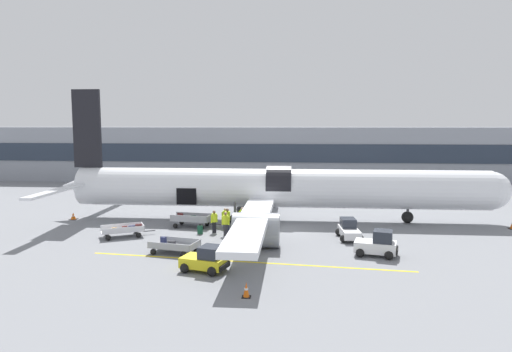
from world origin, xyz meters
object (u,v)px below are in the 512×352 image
at_px(ground_crew_loader_a, 214,221).
at_px(ground_crew_supervisor, 226,223).
at_px(ground_crew_loader_b, 242,217).
at_px(ground_crew_helper, 225,218).
at_px(airplane, 273,189).
at_px(baggage_tug_lead, 377,245).
at_px(baggage_tug_rear, 349,230).
at_px(ground_crew_driver, 227,219).
at_px(suitcase_on_tarmac_upright, 200,230).
at_px(baggage_tug_mid, 206,260).
at_px(baggage_cart_loading, 192,220).
at_px(baggage_cart_queued, 125,231).
at_px(baggage_cart_empty, 175,246).

xyz_separation_m(ground_crew_loader_a, ground_crew_supervisor, (1.03, -0.91, 0.04)).
relative_size(ground_crew_loader_b, ground_crew_helper, 1.06).
height_order(airplane, baggage_tug_lead, airplane).
xyz_separation_m(airplane, ground_crew_loader_b, (-2.30, -3.25, -1.86)).
height_order(baggage_tug_rear, ground_crew_supervisor, ground_crew_supervisor).
distance_m(ground_crew_driver, ground_crew_supervisor, 1.35).
height_order(baggage_tug_lead, suitcase_on_tarmac_upright, baggage_tug_lead).
xyz_separation_m(ground_crew_supervisor, ground_crew_helper, (-0.44, 2.54, -0.09)).
height_order(airplane, baggage_tug_rear, airplane).
xyz_separation_m(ground_crew_loader_a, ground_crew_loader_b, (2.00, 1.65, -0.00)).
relative_size(ground_crew_loader_b, ground_crew_supervisor, 0.96).
xyz_separation_m(ground_crew_loader_b, ground_crew_helper, (-1.41, -0.02, -0.05)).
bearing_deg(airplane, baggage_tug_rear, -44.97).
height_order(baggage_tug_lead, ground_crew_driver, ground_crew_driver).
relative_size(airplane, ground_crew_loader_b, 22.44).
xyz_separation_m(airplane, baggage_tug_mid, (-3.12, -14.24, -2.13)).
distance_m(baggage_tug_rear, ground_crew_loader_b, 8.63).
xyz_separation_m(baggage_cart_loading, baggage_cart_queued, (-4.32, -3.58, -0.10)).
distance_m(baggage_cart_queued, suitcase_on_tarmac_upright, 5.62).
distance_m(ground_crew_loader_b, ground_crew_helper, 1.41).
xyz_separation_m(baggage_tug_mid, suitcase_on_tarmac_upright, (-2.18, 8.76, -0.30)).
xyz_separation_m(baggage_tug_rear, ground_crew_loader_a, (-10.21, 1.00, 0.30)).
distance_m(ground_crew_helper, suitcase_on_tarmac_upright, 2.77).
distance_m(baggage_tug_lead, ground_crew_loader_a, 12.69).
relative_size(ground_crew_loader_b, suitcase_on_tarmac_upright, 2.24).
xyz_separation_m(ground_crew_loader_a, ground_crew_driver, (0.98, 0.44, 0.05)).
bearing_deg(ground_crew_driver, baggage_cart_loading, 158.29).
xyz_separation_m(airplane, baggage_cart_queued, (-10.76, -6.81, -2.31)).
relative_size(baggage_tug_rear, ground_crew_loader_b, 1.85).
bearing_deg(ground_crew_supervisor, ground_crew_driver, 92.42).
height_order(airplane, baggage_tug_mid, airplane).
distance_m(baggage_cart_empty, ground_crew_loader_b, 8.28).
xyz_separation_m(baggage_cart_loading, suitcase_on_tarmac_upright, (1.14, -2.25, -0.22)).
bearing_deg(baggage_tug_mid, suitcase_on_tarmac_upright, 103.98).
distance_m(airplane, baggage_cart_queued, 12.94).
xyz_separation_m(baggage_cart_queued, suitcase_on_tarmac_upright, (5.46, 1.33, -0.13)).
relative_size(baggage_tug_lead, baggage_tug_rear, 0.91).
relative_size(airplane, ground_crew_helper, 23.83).
distance_m(airplane, ground_crew_loader_a, 6.78).
bearing_deg(ground_crew_loader_b, baggage_tug_rear, -17.88).
bearing_deg(ground_crew_supervisor, suitcase_on_tarmac_upright, 170.65).
bearing_deg(suitcase_on_tarmac_upright, baggage_tug_mid, -76.02).
bearing_deg(ground_crew_driver, airplane, 53.27).
distance_m(baggage_cart_loading, baggage_cart_queued, 5.61).
height_order(baggage_tug_lead, baggage_cart_empty, baggage_tug_lead).
height_order(baggage_cart_empty, ground_crew_helper, ground_crew_helper).
distance_m(baggage_tug_rear, suitcase_on_tarmac_upright, 11.21).
relative_size(baggage_tug_rear, baggage_cart_empty, 0.79).
xyz_separation_m(baggage_cart_empty, ground_crew_supervisor, (2.60, 4.89, 0.53)).
bearing_deg(baggage_cart_loading, ground_crew_loader_a, -38.16).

